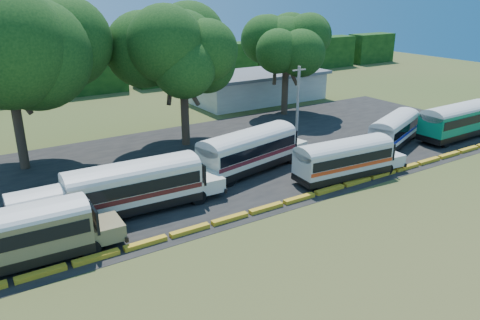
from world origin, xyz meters
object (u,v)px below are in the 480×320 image
bus_cream_west (137,184)px  tree_west (3,36)px  bus_beige (12,235)px  bus_red (72,201)px  bus_white_red (346,157)px  bus_teal (459,119)px

bus_cream_west → tree_west: bearing=113.4°
bus_beige → bus_red: (4.04, 3.32, -0.30)m
bus_cream_west → tree_west: (-5.22, 13.43, 9.10)m
bus_white_red → tree_west: bearing=146.7°
bus_teal → bus_white_red: bearing=-175.4°
bus_red → tree_west: 16.21m
bus_teal → bus_red: bearing=176.0°
bus_cream_west → tree_west: tree_west is taller
bus_red → bus_cream_west: bus_cream_west is taller
bus_white_red → bus_teal: bus_teal is taller
bus_red → bus_teal: 38.56m
bus_beige → bus_cream_west: bus_cream_west is taller
bus_red → bus_white_red: (20.70, -3.72, 0.19)m
bus_red → bus_teal: size_ratio=0.81×
tree_west → bus_cream_west: bearing=-68.8°
bus_teal → bus_cream_west: bearing=176.1°
bus_red → bus_white_red: bus_white_red is taller
bus_red → bus_white_red: 21.03m
tree_west → bus_teal: bearing=-20.9°
bus_red → bus_beige: bearing=-139.5°
bus_white_red → tree_west: tree_west is taller
bus_teal → tree_west: size_ratio=0.72×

